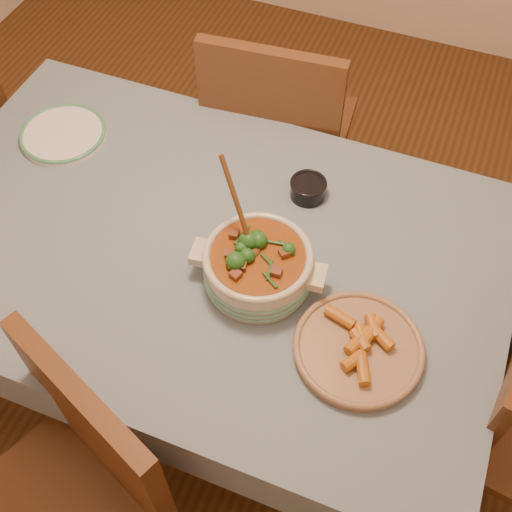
{
  "coord_description": "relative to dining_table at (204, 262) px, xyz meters",
  "views": [
    {
      "loc": [
        0.53,
        -0.94,
        2.17
      ],
      "look_at": [
        0.18,
        -0.05,
        0.85
      ],
      "focal_mm": 45.0,
      "sensor_mm": 36.0,
      "label": 1
    }
  ],
  "objects": [
    {
      "name": "stew_casserole",
      "position": [
        0.19,
        -0.06,
        0.16
      ],
      "size": [
        0.36,
        0.3,
        0.33
      ],
      "rotation": [
        0.0,
        0.0,
        0.12
      ],
      "color": "beige",
      "rests_on": "dining_table"
    },
    {
      "name": "white_plate",
      "position": [
        -0.58,
        0.22,
        0.1
      ],
      "size": [
        0.33,
        0.33,
        0.02
      ],
      "rotation": [
        0.0,
        0.0,
        -0.25
      ],
      "color": "white",
      "rests_on": "dining_table"
    },
    {
      "name": "condiment_bowl",
      "position": [
        0.22,
        0.27,
        0.12
      ],
      "size": [
        0.12,
        0.12,
        0.06
      ],
      "rotation": [
        0.0,
        0.0,
        -0.13
      ],
      "color": "black",
      "rests_on": "dining_table"
    },
    {
      "name": "floor",
      "position": [
        0.0,
        0.0,
        -0.66
      ],
      "size": [
        4.5,
        4.5,
        0.0
      ],
      "primitive_type": "plane",
      "color": "#442913",
      "rests_on": "ground"
    },
    {
      "name": "chair_far",
      "position": [
        -0.02,
        0.67,
        -0.1
      ],
      "size": [
        0.51,
        0.51,
        1.0
      ],
      "rotation": [
        0.0,
        0.0,
        3.23
      ],
      "color": "brown",
      "rests_on": "floor"
    },
    {
      "name": "dining_table",
      "position": [
        0.0,
        0.0,
        0.0
      ],
      "size": [
        1.68,
        1.08,
        0.76
      ],
      "color": "brown",
      "rests_on": "floor"
    },
    {
      "name": "chair_near",
      "position": [
        -0.04,
        -0.69,
        -0.1
      ],
      "size": [
        0.6,
        0.6,
        0.99
      ],
      "rotation": [
        0.0,
        0.0,
        -0.39
      ],
      "color": "brown",
      "rests_on": "floor"
    },
    {
      "name": "fried_plate",
      "position": [
        0.5,
        -0.16,
        0.11
      ],
      "size": [
        0.38,
        0.38,
        0.05
      ],
      "rotation": [
        0.0,
        0.0,
        0.26
      ],
      "color": "#9F7658",
      "rests_on": "dining_table"
    }
  ]
}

